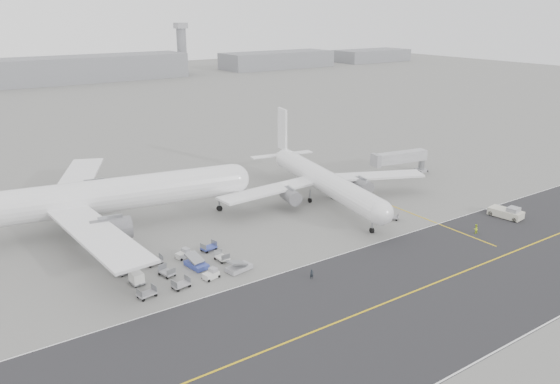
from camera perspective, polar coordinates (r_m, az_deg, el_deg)
ground at (r=91.41m, az=2.84°, el=-6.88°), size 700.00×700.00×0.00m
taxiway at (r=82.77m, az=13.34°, el=-10.27°), size 220.00×59.00×0.03m
horizon_buildings at (r=337.55m, az=-20.74°, el=10.71°), size 520.00×28.00×28.00m
control_tower at (r=363.79m, az=-10.23°, el=14.65°), size 7.00×7.00×31.25m
airliner_a at (r=105.80m, az=-19.74°, el=-0.65°), size 64.07×62.87×22.26m
airliner_b at (r=116.31m, az=4.47°, el=1.30°), size 47.21×48.13×16.74m
pushback_tug at (r=117.02m, az=22.60°, el=-2.01°), size 3.94×8.49×2.39m
jet_bridge at (r=138.39m, az=12.46°, el=3.44°), size 16.09×5.49×6.00m
gse_cluster at (r=88.18m, az=-10.19°, el=-8.17°), size 24.47×19.75×2.03m
stray_dolly at (r=109.63m, az=11.63°, el=-2.81°), size 2.67×2.91×1.53m
ground_crew_a at (r=84.38m, az=3.33°, el=-8.58°), size 0.66×0.54×1.58m
ground_crew_b at (r=106.69m, az=19.76°, el=-3.65°), size 0.94×0.77×1.79m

